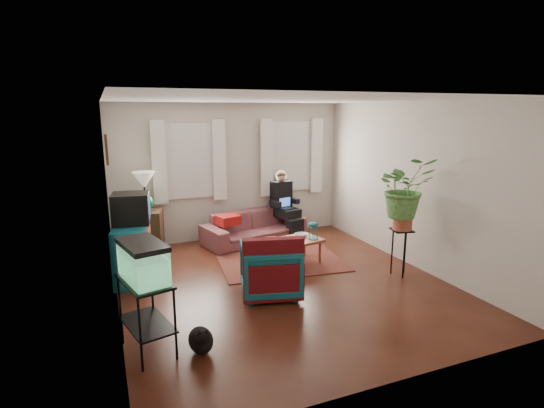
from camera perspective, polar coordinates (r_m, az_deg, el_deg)
name	(u,v)px	position (r m, az deg, el deg)	size (l,w,h in m)	color
floor	(282,283)	(6.28, 1.40, -10.59)	(4.50, 5.00, 0.01)	#4F2B14
ceiling	(283,100)	(5.78, 1.54, 13.86)	(4.50, 5.00, 0.01)	white
wall_back	(231,172)	(8.21, -5.54, 4.31)	(4.50, 0.01, 2.60)	silver
wall_front	(399,249)	(3.81, 16.73, -5.85)	(4.50, 0.01, 2.60)	silver
wall_left	(110,210)	(5.42, -20.91, -0.73)	(0.01, 5.00, 2.60)	silver
wall_right	(413,185)	(7.08, 18.41, 2.41)	(0.01, 5.00, 2.60)	silver
window_left	(189,161)	(7.97, -11.07, 5.70)	(1.08, 0.04, 1.38)	white
window_right	(291,156)	(8.60, 2.52, 6.41)	(1.08, 0.04, 1.38)	white
curtains_left	(190,161)	(7.89, -10.96, 5.64)	(1.36, 0.06, 1.50)	white
curtains_right	(292,157)	(8.53, 2.74, 6.35)	(1.36, 0.06, 1.50)	white
picture_frame	(107,149)	(6.17, -21.28, 6.89)	(0.04, 0.32, 0.40)	#3D2616
area_rug	(280,260)	(7.17, 1.02, -7.53)	(2.00, 1.60, 0.01)	brown
sofa	(254,222)	(8.07, -2.40, -2.41)	(1.98, 0.78, 0.77)	brown
seated_person	(284,207)	(8.42, 1.62, -0.34)	(0.49, 0.61, 1.18)	black
side_table	(147,231)	(7.78, -16.42, -3.56)	(0.52, 0.52, 0.76)	#3D2C17
table_lamp	(145,192)	(7.62, -16.74, 1.52)	(0.39, 0.39, 0.69)	white
dresser	(132,252)	(6.59, -18.29, -6.21)	(0.47, 0.93, 0.84)	navy
crt_tv	(131,208)	(6.51, -18.43, -0.57)	(0.51, 0.47, 0.45)	black
aquarium_stand	(147,316)	(4.68, -16.47, -14.29)	(0.39, 0.70, 0.79)	black
aquarium	(143,261)	(4.45, -16.95, -7.35)	(0.35, 0.64, 0.41)	#7FD899
black_cat	(201,338)	(4.65, -9.57, -17.29)	(0.25, 0.39, 0.33)	black
armchair	(270,267)	(5.80, -0.26, -8.44)	(0.76, 0.71, 0.78)	#125770
serape_throw	(273,263)	(5.46, 0.18, -7.96)	(0.79, 0.18, 0.65)	#9E0A0A
coffee_table	(291,252)	(6.92, 2.57, -6.53)	(1.00, 0.54, 0.41)	olive
cup_a	(283,241)	(6.65, 1.46, -5.06)	(0.11, 0.11, 0.09)	white
cup_b	(299,240)	(6.75, 3.71, -4.84)	(0.09, 0.09, 0.09)	beige
bowl	(301,235)	(7.08, 3.94, -4.16)	(0.20, 0.20, 0.05)	white
snack_tray	(272,240)	(6.81, 0.05, -4.85)	(0.31, 0.31, 0.04)	#B21414
birdcage	(313,230)	(6.92, 5.57, -3.55)	(0.16, 0.16, 0.29)	#115B6B
plant_stand	(400,252)	(6.74, 16.88, -6.23)	(0.30, 0.30, 0.72)	black
potted_plant	(404,197)	(6.53, 17.35, 0.91)	(0.82, 0.71, 0.91)	#599947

